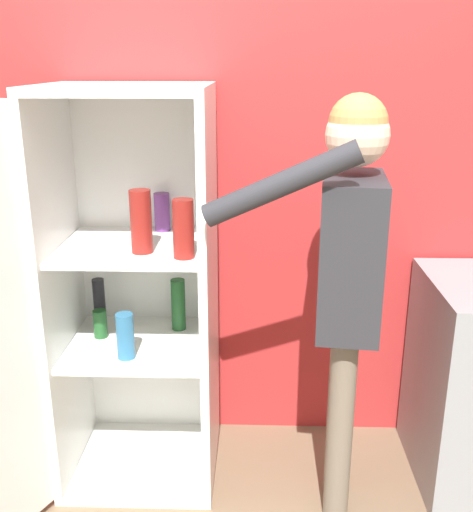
# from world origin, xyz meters

# --- Properties ---
(wall_back) EXTENTS (7.00, 0.06, 2.55)m
(wall_back) POSITION_xyz_m (0.00, 0.98, 1.27)
(wall_back) COLOR #B72D2D
(wall_back) RESTS_ON ground_plane
(refrigerator) EXTENTS (0.99, 1.20, 1.71)m
(refrigerator) POSITION_xyz_m (-0.50, 0.54, 0.86)
(refrigerator) COLOR white
(refrigerator) RESTS_ON ground_plane
(person) EXTENTS (0.68, 0.53, 1.70)m
(person) POSITION_xyz_m (0.47, 0.41, 1.10)
(person) COLOR #726656
(person) RESTS_ON ground_plane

